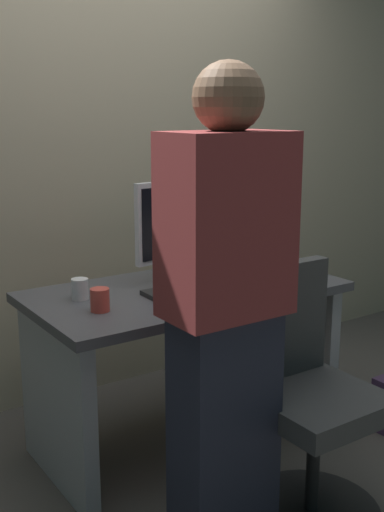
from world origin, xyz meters
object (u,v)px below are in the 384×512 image
object	(u,v)px
cup_by_monitor	(80,289)
cell_phone	(287,279)
person_at_desk	(225,317)
book_stack	(239,250)
office_chair	(305,405)
keyboard	(191,288)
mouse	(245,276)
cup_near_keyboard	(100,300)
monitor	(185,223)
desk	(186,337)

from	to	relation	value
cup_by_monitor	cell_phone	distance (m)	0.95
person_at_desk	book_stack	distance (m)	1.13
office_chair	keyboard	world-z (taller)	office_chair
keyboard	mouse	size ratio (longest dim) A/B	4.30
keyboard	cell_phone	bearing A→B (deg)	-11.51
book_stack	person_at_desk	bearing A→B (deg)	-130.60
book_stack	mouse	bearing A→B (deg)	-122.16
cup_near_keyboard	mouse	bearing A→B (deg)	4.03
person_at_desk	mouse	size ratio (longest dim) A/B	16.39
monitor	cup_by_monitor	distance (m)	0.59
cup_near_keyboard	office_chair	bearing A→B (deg)	-47.67
keyboard	mouse	distance (m)	0.31
office_chair	person_at_desk	size ratio (longest dim) A/B	0.57
office_chair	person_at_desk	bearing A→B (deg)	179.92
desk	office_chair	xyz separation A→B (m)	(0.07, -0.68, -0.07)
mouse	book_stack	bearing A→B (deg)	57.84
mouse	cell_phone	bearing A→B (deg)	-37.52
office_chair	cell_phone	bearing A→B (deg)	54.04
keyboard	monitor	bearing A→B (deg)	63.78
desk	cell_phone	bearing A→B (deg)	-19.47
monitor	mouse	distance (m)	0.37
desk	keyboard	world-z (taller)	keyboard
cup_near_keyboard	keyboard	bearing A→B (deg)	4.92
keyboard	cup_by_monitor	world-z (taller)	cup_by_monitor
office_chair	keyboard	bearing A→B (deg)	97.73
person_at_desk	cup_by_monitor	world-z (taller)	person_at_desk
monitor	cell_phone	size ratio (longest dim) A/B	3.75
monitor	cup_by_monitor	world-z (taller)	monitor
desk	mouse	bearing A→B (deg)	-8.09
office_chair	cell_phone	xyz separation A→B (m)	(0.38, 0.52, 0.31)
book_stack	cell_phone	bearing A→B (deg)	-87.50
mouse	cell_phone	size ratio (longest dim) A/B	0.69
monitor	cup_near_keyboard	distance (m)	0.63
cup_near_keyboard	cup_by_monitor	distance (m)	0.19
monitor	cup_near_keyboard	size ratio (longest dim) A/B	5.97
desk	office_chair	size ratio (longest dim) A/B	1.45
desk	cup_by_monitor	xyz separation A→B (m)	(-0.46, 0.09, 0.27)
mouse	person_at_desk	bearing A→B (deg)	-133.10
person_at_desk	cup_near_keyboard	bearing A→B (deg)	105.46
cup_near_keyboard	cell_phone	size ratio (longest dim) A/B	0.63
desk	office_chair	world-z (taller)	office_chair
office_chair	cup_by_monitor	distance (m)	1.00
keyboard	mouse	world-z (taller)	mouse
monitor	book_stack	distance (m)	0.40
keyboard	office_chair	bearing A→B (deg)	-81.32
desk	office_chair	bearing A→B (deg)	-83.86
keyboard	book_stack	size ratio (longest dim) A/B	2.06
monitor	book_stack	xyz separation A→B (m)	(0.35, 0.05, -0.18)
office_chair	cup_near_keyboard	world-z (taller)	office_chair
cup_near_keyboard	cup_by_monitor	world-z (taller)	cup_near_keyboard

